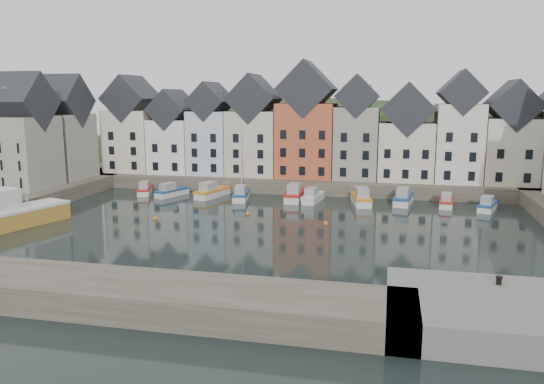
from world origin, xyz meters
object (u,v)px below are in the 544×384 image
(boat_a, at_px, (145,190))
(mooring_bollard, at_px, (499,280))
(boat_d, at_px, (241,194))
(large_vessel, at_px, (5,215))

(boat_a, bearing_deg, mooring_bollard, -58.67)
(boat_a, xyz_separation_m, boat_d, (15.28, -1.19, 0.12))
(boat_d, xyz_separation_m, large_vessel, (-20.68, -21.69, 0.86))
(large_vessel, xyz_separation_m, mooring_bollard, (48.45, -12.50, 0.69))
(boat_d, xyz_separation_m, mooring_bollard, (27.77, -34.20, 1.55))
(boat_a, distance_m, mooring_bollard, 55.75)
(mooring_bollard, bearing_deg, large_vessel, 165.53)
(boat_d, height_order, mooring_bollard, boat_d)
(boat_a, distance_m, large_vessel, 23.53)
(boat_a, distance_m, boat_d, 15.33)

